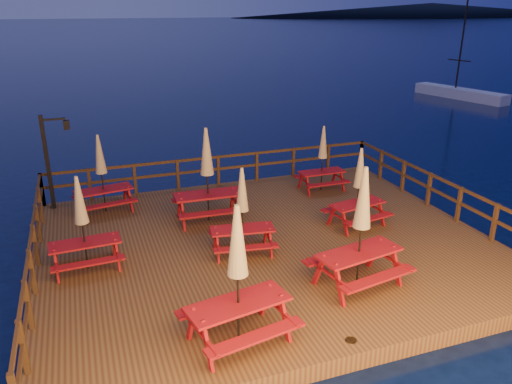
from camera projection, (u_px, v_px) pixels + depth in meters
ground at (266, 254)px, 13.88m from camera, size 500.00×500.00×0.00m
deck at (266, 248)px, 13.81m from camera, size 12.00×10.00×0.40m
deck_piles at (266, 263)px, 13.98m from camera, size 11.44×9.44×1.40m
railing at (246, 194)px, 15.03m from camera, size 11.80×9.75×1.10m
lamp_post at (52, 153)px, 15.40m from camera, size 0.85×0.18×3.00m
headland_right at (432, 10)px, 273.65m from camera, size 230.40×86.40×7.00m
sailboat at (460, 94)px, 36.59m from camera, size 2.83×7.30×10.70m
picnic_table_0 at (361, 226)px, 11.08m from camera, size 2.27×1.98×2.88m
picnic_table_1 at (359, 186)px, 14.29m from camera, size 1.86×1.62×2.36m
picnic_table_2 at (323, 157)px, 17.12m from camera, size 1.60×1.32×2.28m
picnic_table_3 at (101, 173)px, 15.26m from camera, size 1.94×1.68×2.48m
picnic_table_4 at (82, 222)px, 11.88m from camera, size 1.76×1.47×2.40m
picnic_table_5 at (207, 174)px, 14.55m from camera, size 2.05×1.71×2.85m
picnic_table_6 at (242, 210)px, 12.67m from camera, size 1.82×1.57×2.34m
picnic_table_7 at (238, 273)px, 9.18m from camera, size 2.25×1.97×2.84m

